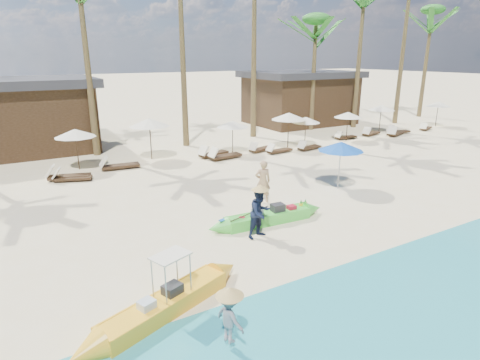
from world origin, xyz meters
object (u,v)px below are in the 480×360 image
yellow_canoe (166,304)px  tourist (263,181)px  blue_umbrella (341,146)px  green_canoe (268,217)px

yellow_canoe → tourist: bearing=19.9°
yellow_canoe → blue_umbrella: size_ratio=2.42×
tourist → blue_umbrella: (3.78, -0.25, 1.04)m
yellow_canoe → tourist: (5.81, 4.93, 0.63)m
green_canoe → blue_umbrella: blue_umbrella is taller
yellow_canoe → tourist: 7.65m
yellow_canoe → blue_umbrella: (9.59, 4.69, 1.67)m
tourist → yellow_canoe: bearing=60.0°
green_canoe → yellow_canoe: 5.73m
yellow_canoe → blue_umbrella: bearing=5.6°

